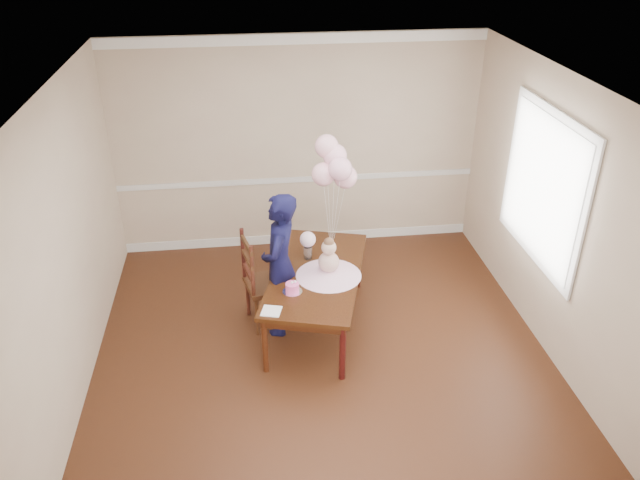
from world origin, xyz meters
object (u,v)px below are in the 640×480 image
Objects in this scene: dining_table_top at (316,274)px; dining_chair_seat at (269,284)px; woman at (280,265)px; birthday_cake at (292,287)px.

dining_chair_seat is at bearing -179.64° from dining_table_top.
dining_chair_seat is 0.35m from woman.
woman is at bearing -61.58° from dining_chair_seat.
dining_chair_seat is at bearing 114.47° from birthday_cake.
dining_table_top is 0.44m from birthday_cake.
birthday_cake is 0.35m from woman.
dining_table_top is 1.14× the size of woman.
birthday_cake reaches higher than dining_chair_seat.
dining_table_top is 13.33× the size of birthday_cake.
dining_chair_seat is (-0.21, 0.47, -0.24)m from birthday_cake.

